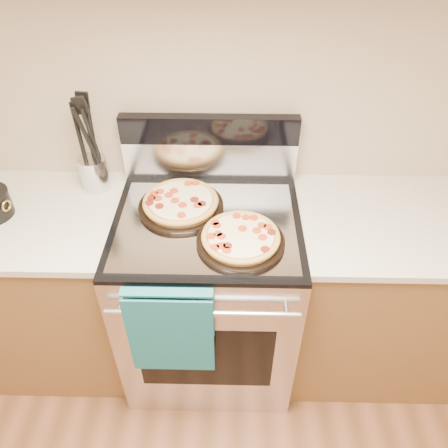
{
  "coord_description": "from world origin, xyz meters",
  "views": [
    {
      "loc": [
        0.1,
        0.3,
        2.05
      ],
      "look_at": [
        0.07,
        1.55,
        0.99
      ],
      "focal_mm": 35.0,
      "sensor_mm": 36.0,
      "label": 1
    }
  ],
  "objects_px": {
    "range_body": "(210,296)",
    "pepperoni_pizza_front": "(241,238)",
    "pepperoni_pizza_back": "(181,203)",
    "utensil_crock": "(95,173)"
  },
  "relations": [
    {
      "from": "range_body",
      "to": "pepperoni_pizza_back",
      "type": "bearing_deg",
      "value": 147.74
    },
    {
      "from": "pepperoni_pizza_back",
      "to": "utensil_crock",
      "type": "height_order",
      "value": "utensil_crock"
    },
    {
      "from": "range_body",
      "to": "pepperoni_pizza_back",
      "type": "xyz_separation_m",
      "value": [
        -0.11,
        0.07,
        0.5
      ]
    },
    {
      "from": "pepperoni_pizza_back",
      "to": "pepperoni_pizza_front",
      "type": "relative_size",
      "value": 1.05
    },
    {
      "from": "range_body",
      "to": "pepperoni_pizza_front",
      "type": "distance_m",
      "value": 0.53
    },
    {
      "from": "pepperoni_pizza_front",
      "to": "utensil_crock",
      "type": "distance_m",
      "value": 0.73
    },
    {
      "from": "pepperoni_pizza_back",
      "to": "utensil_crock",
      "type": "distance_m",
      "value": 0.42
    },
    {
      "from": "pepperoni_pizza_back",
      "to": "utensil_crock",
      "type": "relative_size",
      "value": 2.3
    },
    {
      "from": "range_body",
      "to": "utensil_crock",
      "type": "distance_m",
      "value": 0.77
    },
    {
      "from": "pepperoni_pizza_back",
      "to": "pepperoni_pizza_front",
      "type": "xyz_separation_m",
      "value": [
        0.25,
        -0.21,
        -0.0
      ]
    }
  ]
}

